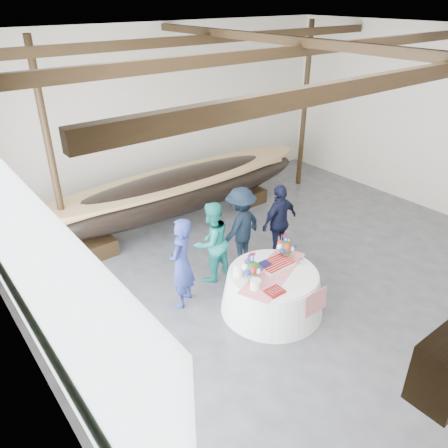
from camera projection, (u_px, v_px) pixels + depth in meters
floor at (342, 300)px, 8.17m from camera, size 10.00×12.00×0.01m
wall_back at (167, 117)px, 11.28m from camera, size 10.00×0.02×4.50m
wall_left at (53, 313)px, 4.39m from camera, size 0.02×12.00×4.50m
ceiling at (383, 41)px, 6.05m from camera, size 10.00×12.00×0.01m
pavilion_structure at (335, 72)px, 6.82m from camera, size 9.80×11.76×4.50m
open_bay at (35, 296)px, 5.32m from camera, size 0.03×7.00×3.20m
longboat_display at (180, 191)px, 10.47m from camera, size 7.32×1.46×1.37m
banquet_table at (272, 291)px, 7.78m from camera, size 1.84×1.84×0.79m
tabletop_items at (268, 262)px, 7.61m from camera, size 1.78×1.16×0.40m
guest_woman_blue at (182, 263)px, 7.71m from camera, size 0.76×0.70×1.74m
guest_woman_teal at (212, 242)px, 8.44m from camera, size 0.86×0.70×1.65m
guest_man_left at (241, 227)px, 8.91m from camera, size 1.21×0.83×1.72m
guest_man_right at (279, 221)px, 9.19m from camera, size 1.00×0.47×1.66m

